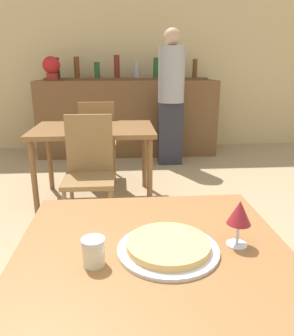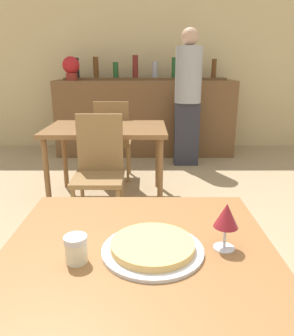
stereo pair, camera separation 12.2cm
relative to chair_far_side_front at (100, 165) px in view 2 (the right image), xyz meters
The scene contains 12 objects.
wall_back 3.01m from the chair_far_side_front, 82.79° to the left, with size 8.00×0.05×2.80m.
dining_table_near 1.63m from the chair_far_side_front, 77.16° to the right, with size 0.90×0.85×0.73m.
dining_table_far 0.57m from the chair_far_side_front, 90.00° to the left, with size 1.14×0.79×0.74m.
bar_counter 2.38m from the chair_far_side_front, 81.26° to the left, with size 2.60×0.56×1.09m.
bar_back_shelf 2.60m from the chair_far_side_front, 81.83° to the left, with size 2.39×0.24×0.35m.
chair_far_side_front is the anchor object (origin of this frame).
chair_far_side_back 1.12m from the chair_far_side_front, 90.00° to the left, with size 0.40×0.40×0.93m.
pizza_tray 1.69m from the chair_far_side_front, 75.88° to the right, with size 0.33×0.33×0.04m.
cheese_shaker 1.70m from the chair_far_side_front, 84.05° to the right, with size 0.07×0.07×0.09m.
person_standing 2.04m from the chair_far_side_front, 62.65° to the left, with size 0.34×0.34×1.74m.
wine_glass 1.75m from the chair_far_side_front, 68.12° to the right, with size 0.08×0.08×0.16m.
potted_plant 2.52m from the chair_far_side_front, 106.61° to the left, with size 0.24×0.24×0.33m.
Camera 2 is at (0.03, -0.96, 1.30)m, focal length 35.00 mm.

